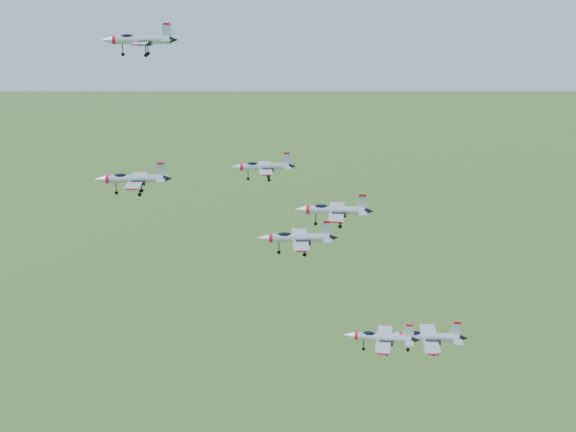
# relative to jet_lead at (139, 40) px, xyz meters

# --- Properties ---
(jet_lead) EXTENTS (13.04, 10.91, 3.49)m
(jet_lead) POSITION_rel_jet_lead_xyz_m (0.00, 0.00, 0.00)
(jet_lead) COLOR silver
(jet_left_high) EXTENTS (10.59, 8.93, 2.85)m
(jet_left_high) POSITION_rel_jet_lead_xyz_m (22.49, -8.93, -18.80)
(jet_left_high) COLOR silver
(jet_right_high) EXTENTS (10.57, 8.87, 2.83)m
(jet_right_high) POSITION_rel_jet_lead_xyz_m (8.68, -30.99, -15.49)
(jet_right_high) COLOR silver
(jet_left_low) EXTENTS (13.91, 11.51, 3.72)m
(jet_left_low) POSITION_rel_jet_lead_xyz_m (33.01, 1.42, -28.80)
(jet_left_low) COLOR silver
(jet_right_low) EXTENTS (11.80, 9.90, 3.16)m
(jet_right_low) POSITION_rel_jet_lead_xyz_m (30.18, -23.87, -25.30)
(jet_right_low) COLOR silver
(jet_trail) EXTENTS (12.35, 10.14, 3.31)m
(jet_trail) POSITION_rel_jet_lead_xyz_m (42.45, -13.69, -45.18)
(jet_trail) COLOR silver
(jet_extra) EXTENTS (13.97, 11.58, 3.73)m
(jet_extra) POSITION_rel_jet_lead_xyz_m (50.02, -5.07, -48.73)
(jet_extra) COLOR silver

